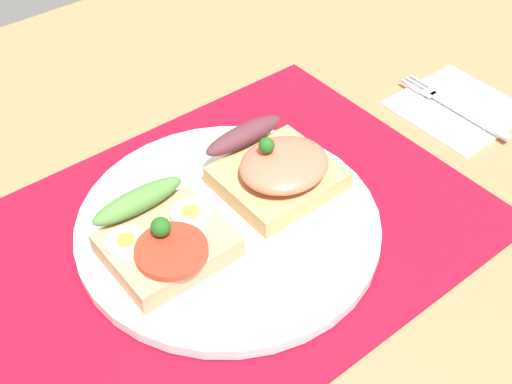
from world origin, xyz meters
The scene contains 7 objects.
ground_plane centered at (0.00, 0.00, -1.60)cm, with size 120.00×90.00×3.20cm, color #9D6E48.
placemat centered at (0.00, 0.00, 0.15)cm, with size 42.78×32.00×0.30cm, color maroon.
plate centered at (0.00, 0.00, 0.84)cm, with size 25.75×25.75×1.08cm, color white.
sandwich_egg_tomato centered at (-6.04, 0.27, 2.87)cm, with size 9.39×9.66×4.16cm.
sandwich_salmon centered at (6.01, 1.10, 3.28)cm, with size 9.82×10.28×5.38cm.
napkin centered at (29.20, -1.00, 0.30)cm, with size 11.42×11.35×0.60cm, color white.
fork centered at (28.41, -0.67, 0.76)cm, with size 1.62×13.41×0.32cm.
Camera 1 is at (-22.33, -31.68, 41.61)cm, focal length 46.45 mm.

